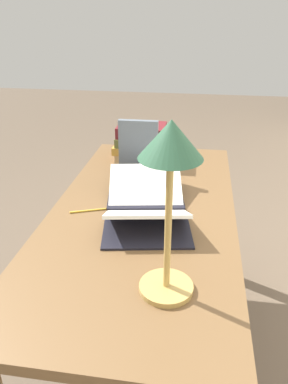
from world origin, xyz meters
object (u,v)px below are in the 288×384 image
object	(u,v)px
book_stack_tall	(142,144)
book_standing_upright	(138,150)
coffee_mug	(148,174)
open_book	(146,204)
pencil	(91,210)
reading_lamp	(170,167)

from	to	relation	value
book_stack_tall	book_standing_upright	distance (m)	0.21
coffee_mug	book_standing_upright	bearing A→B (deg)	-136.06
open_book	coffee_mug	size ratio (longest dim) A/B	5.14
book_standing_upright	pencil	bearing A→B (deg)	-21.09
pencil	reading_lamp	bearing A→B (deg)	39.48
book_stack_tall	reading_lamp	distance (m)	1.01
open_book	book_standing_upright	xyz separation A→B (m)	(-0.32, -0.08, 0.10)
reading_lamp	coffee_mug	xyz separation A→B (m)	(-0.69, -0.15, -0.32)
open_book	book_stack_tall	distance (m)	0.53
pencil	book_stack_tall	bearing A→B (deg)	168.70
open_book	reading_lamp	size ratio (longest dim) A/B	1.16
open_book	book_standing_upright	bearing A→B (deg)	-175.09
book_stack_tall	pencil	size ratio (longest dim) A/B	1.76
book_stack_tall	book_standing_upright	world-z (taller)	book_standing_upright
book_stack_tall	pencil	distance (m)	0.57
book_stack_tall	reading_lamp	size ratio (longest dim) A/B	0.56
reading_lamp	pencil	xyz separation A→B (m)	(-0.40, -0.33, -0.36)
book_standing_upright	pencil	distance (m)	0.39
reading_lamp	pencil	bearing A→B (deg)	-140.52
book_stack_tall	book_standing_upright	xyz separation A→B (m)	(0.20, 0.02, 0.04)
open_book	book_stack_tall	world-z (taller)	book_stack_tall
coffee_mug	pencil	bearing A→B (deg)	-30.91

